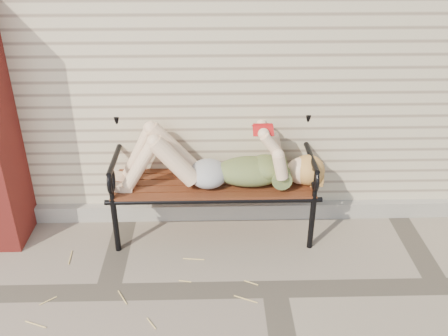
{
  "coord_description": "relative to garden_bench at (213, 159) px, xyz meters",
  "views": [
    {
      "loc": [
        -0.45,
        -2.85,
        2.57
      ],
      "look_at": [
        -0.36,
        0.62,
        0.7
      ],
      "focal_mm": 40.0,
      "sensor_mm": 36.0,
      "label": 1
    }
  ],
  "objects": [
    {
      "name": "ground",
      "position": [
        0.45,
        -0.87,
        -0.66
      ],
      "size": [
        80.0,
        80.0,
        0.0
      ],
      "primitive_type": "plane",
      "color": "gray",
      "rests_on": "ground"
    },
    {
      "name": "house_wall",
      "position": [
        0.45,
        2.13,
        0.84
      ],
      "size": [
        8.0,
        4.0,
        3.0
      ],
      "primitive_type": "cube",
      "color": "beige",
      "rests_on": "ground"
    },
    {
      "name": "foundation_strip",
      "position": [
        0.45,
        0.1,
        -0.58
      ],
      "size": [
        8.0,
        0.1,
        0.15
      ],
      "primitive_type": "cube",
      "color": "#A49F94",
      "rests_on": "ground"
    },
    {
      "name": "garden_bench",
      "position": [
        0.0,
        0.0,
        0.0
      ],
      "size": [
        1.82,
        0.72,
        1.18
      ],
      "color": "black",
      "rests_on": "ground"
    },
    {
      "name": "reading_woman",
      "position": [
        0.01,
        -0.14,
        0.04
      ],
      "size": [
        1.71,
        0.39,
        0.54
      ],
      "color": "#093843",
      "rests_on": "ground"
    }
  ]
}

